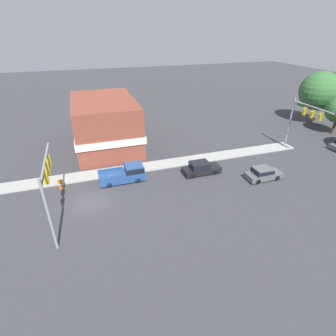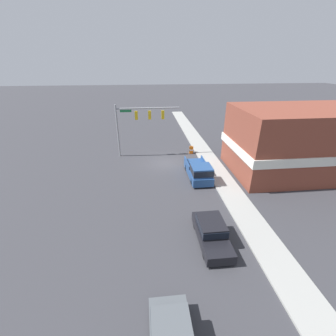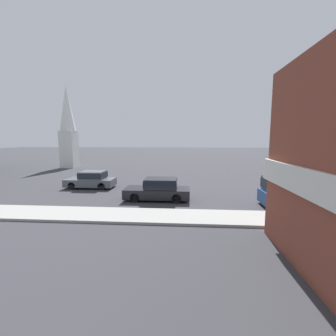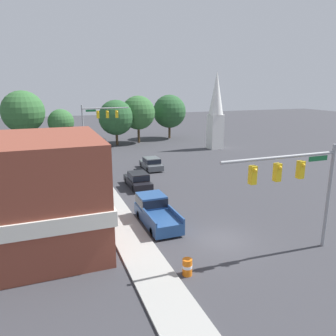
# 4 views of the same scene
# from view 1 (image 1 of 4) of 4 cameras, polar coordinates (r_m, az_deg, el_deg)

# --- Properties ---
(ground_plane) EXTENTS (200.00, 200.00, 0.00)m
(ground_plane) POSITION_cam_1_polar(r_m,az_deg,el_deg) (28.89, -16.45, -7.13)
(ground_plane) COLOR #38383D
(sidewalk_curb) EXTENTS (2.40, 60.00, 0.14)m
(sidewalk_curb) POSITION_cam_1_polar(r_m,az_deg,el_deg) (33.71, -17.06, -1.60)
(sidewalk_curb) COLOR #9E9E99
(sidewalk_curb) RESTS_ON ground
(near_signal_assembly) EXTENTS (7.97, 0.49, 6.73)m
(near_signal_assembly) POSITION_cam_1_polar(r_m,az_deg,el_deg) (24.00, -24.86, -2.49)
(near_signal_assembly) COLOR gray
(near_signal_assembly) RESTS_ON ground
(far_signal_assembly) EXTENTS (6.66, 0.49, 7.57)m
(far_signal_assembly) POSITION_cam_1_polar(r_m,az_deg,el_deg) (40.60, 27.41, 10.02)
(far_signal_assembly) COLOR gray
(far_signal_assembly) RESTS_ON ground
(car_lead) EXTENTS (1.88, 4.69, 1.58)m
(car_lead) POSITION_cam_1_polar(r_m,az_deg,el_deg) (32.72, 7.14, 0.08)
(car_lead) COLOR black
(car_lead) RESTS_ON ground
(car_oncoming) EXTENTS (1.88, 4.30, 1.52)m
(car_oncoming) POSITION_cam_1_polar(r_m,az_deg,el_deg) (33.29, 19.98, -1.08)
(car_oncoming) COLOR black
(car_oncoming) RESTS_ON ground
(pickup_truck_parked) EXTENTS (2.12, 5.37, 1.95)m
(pickup_truck_parked) POSITION_cam_1_polar(r_m,az_deg,el_deg) (31.35, -9.02, -1.14)
(pickup_truck_parked) COLOR black
(pickup_truck_parked) RESTS_ON ground
(construction_barrel) EXTENTS (0.56, 0.56, 0.96)m
(construction_barrel) POSITION_cam_1_polar(r_m,az_deg,el_deg) (32.15, -22.31, -3.27)
(construction_barrel) COLOR orange
(construction_barrel) RESTS_ON ground
(corner_brick_building) EXTENTS (14.28, 9.01, 7.17)m
(corner_brick_building) POSITION_cam_1_polar(r_m,az_deg,el_deg) (40.41, -13.47, 9.32)
(corner_brick_building) COLOR brown
(corner_brick_building) RESTS_ON ground
(backdrop_tree_left_far) EXTENTS (6.95, 6.95, 9.41)m
(backdrop_tree_left_far) POSITION_cam_1_polar(r_m,az_deg,el_deg) (56.49, 30.09, 14.29)
(backdrop_tree_left_far) COLOR #4C3823
(backdrop_tree_left_far) RESTS_ON ground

